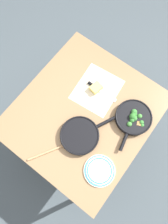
{
  "coord_description": "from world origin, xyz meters",
  "views": [
    {
      "loc": [
        -0.33,
        -0.25,
        2.21
      ],
      "look_at": [
        0.0,
        0.0,
        0.79
      ],
      "focal_mm": 32.0,
      "sensor_mm": 36.0,
      "label": 1
    }
  ],
  "objects": [
    {
      "name": "cheese_block",
      "position": [
        0.21,
        0.04,
        0.79
      ],
      "size": [
        0.1,
        0.09,
        0.04
      ],
      "color": "#E0C15B",
      "rests_on": "dining_table_red"
    },
    {
      "name": "grater_knife",
      "position": [
        0.22,
        0.03,
        0.78
      ],
      "size": [
        0.03,
        0.26,
        0.02
      ],
      "rotation": [
        0.0,
        0.0,
        4.74
      ],
      "color": "silver",
      "rests_on": "dining_table_red"
    },
    {
      "name": "skillet_broccoli",
      "position": [
        0.18,
        -0.32,
        0.8
      ],
      "size": [
        0.4,
        0.27,
        0.08
      ],
      "rotation": [
        0.0,
        0.0,
        3.36
      ],
      "color": "black",
      "rests_on": "dining_table_red"
    },
    {
      "name": "skillet_eggs",
      "position": [
        -0.16,
        -0.08,
        0.79
      ],
      "size": [
        0.4,
        0.28,
        0.05
      ],
      "rotation": [
        0.0,
        0.0,
        5.84
      ],
      "color": "black",
      "rests_on": "dining_table_red"
    },
    {
      "name": "dining_table_red",
      "position": [
        0.0,
        0.0,
        0.68
      ],
      "size": [
        1.07,
        0.97,
        0.77
      ],
      "color": "olive",
      "rests_on": "ground_plane"
    },
    {
      "name": "dinner_plate_stack",
      "position": [
        -0.27,
        -0.34,
        0.78
      ],
      "size": [
        0.22,
        0.22,
        0.03
      ],
      "color": "white",
      "rests_on": "dining_table_red"
    },
    {
      "name": "parchment_sheet",
      "position": [
        0.21,
        0.03,
        0.77
      ],
      "size": [
        0.38,
        0.34,
        0.0
      ],
      "color": "beige",
      "rests_on": "dining_table_red"
    },
    {
      "name": "ground_plane",
      "position": [
        0.0,
        0.0,
        0.0
      ],
      "size": [
        14.0,
        14.0,
        0.0
      ],
      "primitive_type": "plane",
      "color": "#424C51"
    },
    {
      "name": "wooden_spoon",
      "position": [
        -0.3,
        -0.02,
        0.78
      ],
      "size": [
        0.36,
        0.23,
        0.02
      ],
      "rotation": [
        0.0,
        0.0,
        5.74
      ],
      "color": "tan",
      "rests_on": "dining_table_red"
    }
  ]
}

